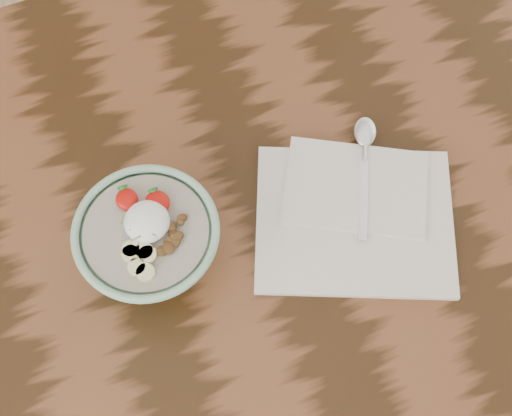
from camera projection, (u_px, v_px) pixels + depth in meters
The scene contains 4 objects.
table at pixel (260, 210), 110.80cm from camera, with size 160.00×90.00×75.00cm.
breakfast_bowl at pixel (150, 242), 91.88cm from camera, with size 18.60×18.60×12.70cm.
napkin at pixel (355, 213), 99.65cm from camera, with size 33.89×31.16×1.68cm.
spoon at pixel (365, 148), 102.28cm from camera, with size 10.55×18.38×1.02cm.
Camera 1 is at (-17.09, -41.31, 167.08)cm, focal length 50.00 mm.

